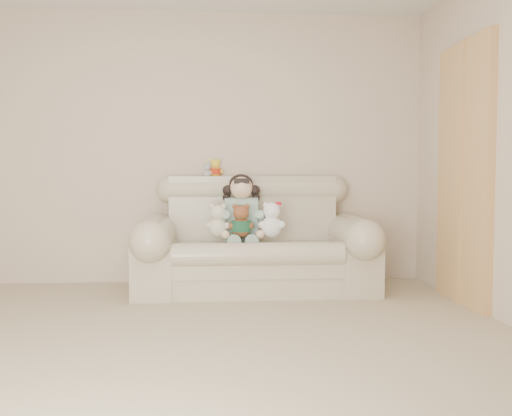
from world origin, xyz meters
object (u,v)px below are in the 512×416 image
object	(u,v)px
sofa	(255,234)
brown_teddy	(241,218)
cream_teddy	(218,217)
white_cat	(272,216)
seated_child	(241,208)

from	to	relation	value
sofa	brown_teddy	size ratio (longest dim) A/B	6.16
sofa	brown_teddy	world-z (taller)	sofa
brown_teddy	cream_teddy	world-z (taller)	same
brown_teddy	white_cat	xyz separation A→B (m)	(0.27, 0.00, 0.01)
seated_child	sofa	bearing A→B (deg)	-31.37
sofa	brown_teddy	distance (m)	0.25
sofa	seated_child	distance (m)	0.27
white_cat	cream_teddy	bearing A→B (deg)	161.83
white_cat	brown_teddy	bearing A→B (deg)	165.18
seated_child	brown_teddy	size ratio (longest dim) A/B	1.88
sofa	seated_child	size ratio (longest dim) A/B	3.28
cream_teddy	brown_teddy	bearing A→B (deg)	-29.67
seated_child	cream_teddy	distance (m)	0.30
sofa	cream_teddy	world-z (taller)	sofa
sofa	white_cat	world-z (taller)	sofa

